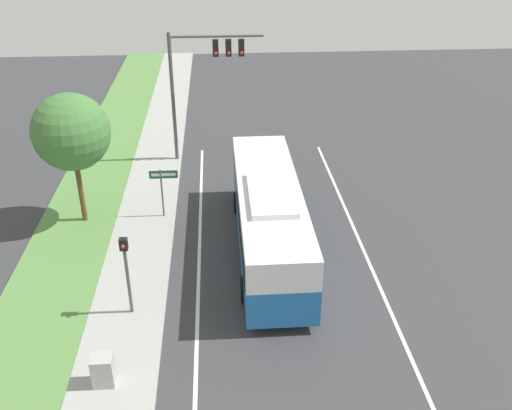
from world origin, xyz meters
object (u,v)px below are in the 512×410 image
(bus, at_px, (269,213))
(pedestrian_signal, at_px, (126,264))
(street_sign, at_px, (163,184))
(signal_gantry, at_px, (201,70))
(utility_cabinet, at_px, (103,370))

(bus, xyz_separation_m, pedestrian_signal, (-5.45, -4.06, 0.39))
(street_sign, bearing_deg, signal_gantry, 74.87)
(street_sign, bearing_deg, bus, -34.07)
(bus, relative_size, utility_cabinet, 10.85)
(pedestrian_signal, xyz_separation_m, street_sign, (0.74, 7.24, -0.42))
(signal_gantry, bearing_deg, bus, -74.26)
(utility_cabinet, bearing_deg, pedestrian_signal, 83.10)
(bus, height_order, signal_gantry, signal_gantry)
(pedestrian_signal, height_order, street_sign, pedestrian_signal)
(pedestrian_signal, bearing_deg, street_sign, 84.17)
(bus, height_order, utility_cabinet, bus)
(pedestrian_signal, distance_m, street_sign, 7.29)
(utility_cabinet, bearing_deg, signal_gantry, 80.26)
(bus, height_order, pedestrian_signal, bus)
(utility_cabinet, bearing_deg, street_sign, 83.82)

